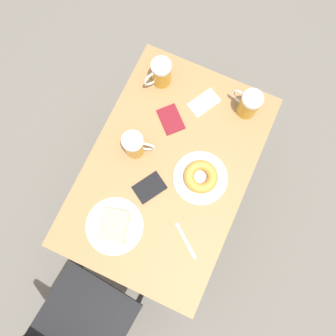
# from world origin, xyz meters

# --- Properties ---
(ground_plane) EXTENTS (8.00, 8.00, 0.00)m
(ground_plane) POSITION_xyz_m (0.00, 0.00, 0.00)
(ground_plane) COLOR #666059
(table) EXTENTS (0.67, 1.00, 0.71)m
(table) POSITION_xyz_m (0.00, 0.00, 0.64)
(table) COLOR #997044
(table) RESTS_ON ground_plane
(plate_with_cake) EXTENTS (0.23, 0.23, 0.05)m
(plate_with_cake) POSITION_xyz_m (0.10, 0.31, 0.73)
(plate_with_cake) COLOR white
(plate_with_cake) RESTS_ON table
(plate_with_donut) EXTENTS (0.23, 0.23, 0.05)m
(plate_with_donut) POSITION_xyz_m (-0.14, -0.02, 0.73)
(plate_with_donut) COLOR white
(plate_with_donut) RESTS_ON table
(beer_mug_left) EXTENTS (0.09, 0.12, 0.13)m
(beer_mug_left) POSITION_xyz_m (0.20, -0.36, 0.78)
(beer_mug_left) COLOR #C68C23
(beer_mug_left) RESTS_ON table
(beer_mug_center) EXTENTS (0.13, 0.09, 0.13)m
(beer_mug_center) POSITION_xyz_m (-0.20, -0.38, 0.78)
(beer_mug_center) COLOR #C68C23
(beer_mug_center) RESTS_ON table
(beer_mug_right) EXTENTS (0.13, 0.09, 0.13)m
(beer_mug_right) POSITION_xyz_m (0.16, -0.02, 0.78)
(beer_mug_right) COLOR #C68C23
(beer_mug_right) RESTS_ON table
(napkin_folded) EXTENTS (0.13, 0.15, 0.00)m
(napkin_folded) POSITION_xyz_m (-0.02, -0.34, 0.71)
(napkin_folded) COLOR white
(napkin_folded) RESTS_ON table
(fork) EXTENTS (0.13, 0.11, 0.00)m
(fork) POSITION_xyz_m (-0.19, 0.24, 0.71)
(fork) COLOR silver
(fork) RESTS_ON table
(passport_near_edge) EXTENTS (0.15, 0.15, 0.01)m
(passport_near_edge) POSITION_xyz_m (0.08, -0.21, 0.71)
(passport_near_edge) COLOR maroon
(passport_near_edge) RESTS_ON table
(passport_far_edge) EXTENTS (0.14, 0.15, 0.01)m
(passport_far_edge) POSITION_xyz_m (0.04, 0.11, 0.71)
(passport_far_edge) COLOR black
(passport_far_edge) RESTS_ON table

